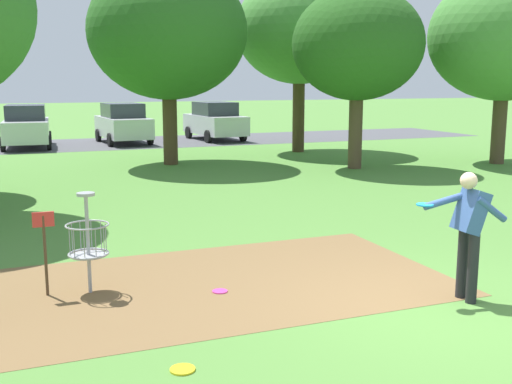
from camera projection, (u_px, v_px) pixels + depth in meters
The scene contains 14 objects.
ground_plane at pixel (443, 310), 7.86m from camera, with size 160.00×160.00×0.00m, color #518438.
dirt_tee_pad at pixel (220, 283), 8.91m from camera, with size 6.48×3.72×0.01m, color brown.
disc_golf_basket at pixel (83, 239), 8.36m from camera, with size 0.98×0.58×1.39m.
player_throwing at pixel (469, 227), 8.05m from camera, with size 1.09×0.55×1.71m.
frisbee_near_basket at pixel (183, 369), 6.22m from camera, with size 0.26×0.26×0.02m, color gold.
frisbee_mid_grass at pixel (220, 291), 8.53m from camera, with size 0.21×0.21×0.02m, color #E53D99.
tree_near_left at pixel (300, 29), 24.56m from camera, with size 5.07×5.07×7.03m.
tree_mid_left at pixel (358, 45), 19.89m from camera, with size 4.22×4.22×5.81m.
tree_far_left at pixel (168, 32), 20.80m from camera, with size 5.34×5.34×6.76m.
tree_far_center at pixel (505, 36), 21.05m from camera, with size 5.13×5.13×6.53m.
parking_lot_strip at pixel (126, 143), 28.98m from camera, with size 36.00×6.00×0.01m, color #4C4C51.
parked_car_leftmost at pixel (27, 126), 26.81m from camera, with size 2.19×4.31×1.84m.
parked_car_center_left at pixel (123, 123), 28.72m from camera, with size 2.19×4.31×1.84m.
parked_car_center_right at pixel (215, 121), 30.36m from camera, with size 2.24×4.34×1.84m.
Camera 1 is at (-4.94, -6.09, 2.86)m, focal length 43.66 mm.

